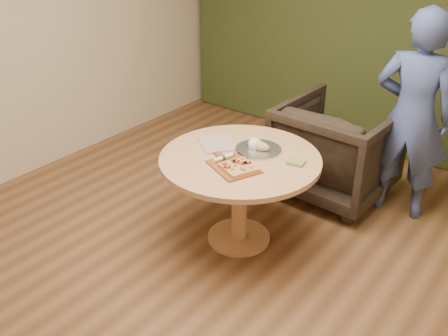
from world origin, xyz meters
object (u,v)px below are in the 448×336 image
Objects in this scene: bread_roll at (258,145)px; cutlery_roll at (223,158)px; pedestal_table at (240,173)px; person_standing at (412,117)px; pizza_paddle at (233,166)px; armchair at (338,145)px; flatbread_pizza at (239,167)px; serving_tray at (258,150)px.

cutlery_roll is at bearing -106.71° from bread_roll.
person_standing reaches higher than pedestal_table.
cutlery_roll reaches higher than pedestal_table.
pizza_paddle is 0.49× the size of armchair.
cutlery_roll is 0.32m from bread_roll.
cutlery_roll reaches higher than pizza_paddle.
bread_roll reaches higher than pizza_paddle.
flatbread_pizza is (0.12, -0.18, 0.17)m from pedestal_table.
armchair reaches higher than bread_roll.
pedestal_table is 1.51m from person_standing.
flatbread_pizza is 1.46× the size of cutlery_roll.
pedestal_table is 2.57× the size of pizza_paddle.
bread_roll is 0.11× the size of person_standing.
pizza_paddle is 2.40× the size of cutlery_roll.
pizza_paddle is 0.34m from serving_tray.
bread_roll reaches higher than serving_tray.
serving_tray is 0.04m from bread_roll.
cutlery_roll is (-0.11, 0.03, 0.02)m from pizza_paddle.
armchair is at bearing 77.26° from pedestal_table.
pizza_paddle is 0.34m from bread_roll.
cutlery_roll is 1.36m from armchair.
bread_roll is at bearing 87.93° from cutlery_roll.
flatbread_pizza is 0.16× the size of person_standing.
cutlery_roll reaches higher than serving_tray.
cutlery_roll is at bearing 48.87° from person_standing.
person_standing is (0.58, 0.07, 0.40)m from armchair.
pedestal_table is 0.69× the size of person_standing.
flatbread_pizza is at bearing 54.96° from person_standing.
pizza_paddle is at bearing -86.87° from bread_roll.
serving_tray is at bearing 0.00° from bread_roll.
cutlery_roll is at bearing 165.61° from flatbread_pizza.
flatbread_pizza is 0.18m from cutlery_roll.
armchair is at bearing 90.91° from cutlery_roll.
cutlery_roll is 1.63m from person_standing.
bread_roll is 1.05m from armchair.
armchair reaches higher than cutlery_roll.
flatbread_pizza is 1.58m from person_standing.
person_standing reaches higher than flatbread_pizza.
armchair is (0.26, 1.15, -0.12)m from pedestal_table.
pedestal_table is 0.23m from cutlery_roll.
cutlery_roll is 0.11× the size of person_standing.
cutlery_roll is 1.02× the size of bread_roll.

